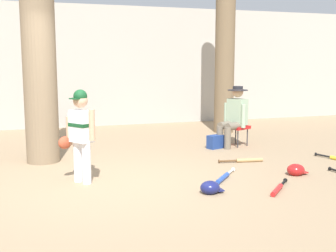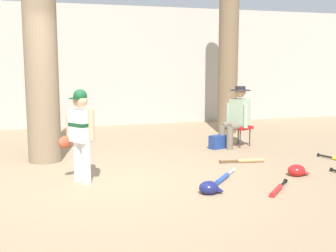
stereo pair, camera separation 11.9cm
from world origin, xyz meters
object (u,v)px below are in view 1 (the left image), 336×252
tree_near_player (39,44)px  handbag_beside_stool (216,142)px  bat_red_barrel (278,189)px  seated_spectator (234,115)px  bat_blue_youth (224,177)px  tree_behind_spectator (225,52)px  batting_helmet_navy (210,188)px  folding_stool (237,128)px  batting_helmet_red (296,170)px  young_ballplayer (80,130)px  bat_wood_tan (246,160)px

tree_near_player → handbag_beside_stool: bearing=2.4°
bat_red_barrel → seated_spectator: bearing=74.3°
bat_red_barrel → bat_blue_youth: size_ratio=0.91×
tree_behind_spectator → batting_helmet_navy: tree_behind_spectator is taller
tree_behind_spectator → bat_red_barrel: bearing=-106.9°
folding_stool → batting_helmet_red: (-0.21, -2.33, -0.29)m
folding_stool → bat_red_barrel: size_ratio=0.92×
tree_behind_spectator → batting_helmet_red: (-0.70, -3.98, -1.84)m
tree_behind_spectator → folding_stool: bearing=-106.5°
batting_helmet_navy → bat_blue_youth: bearing=50.4°
seated_spectator → bat_blue_youth: size_ratio=1.90×
young_ballplayer → handbag_beside_stool: young_ballplayer is taller
seated_spectator → handbag_beside_stool: (-0.42, -0.08, -0.51)m
young_ballplayer → folding_stool: young_ballplayer is taller
bat_red_barrel → batting_helmet_navy: (-0.88, 0.19, 0.04)m
folding_stool → handbag_beside_stool: 0.58m
tree_near_player → bat_wood_tan: size_ratio=6.25×
tree_near_player → bat_red_barrel: bearing=-43.5°
bat_wood_tan → batting_helmet_navy: (-1.27, -1.41, 0.04)m
batting_helmet_red → batting_helmet_navy: bearing=-164.6°
bat_red_barrel → tree_behind_spectator: bearing=73.1°
tree_behind_spectator → handbag_beside_stool: tree_behind_spectator is taller
handbag_beside_stool → batting_helmet_navy: 2.94m
bat_blue_youth → batting_helmet_navy: size_ratio=2.07×
folding_stool → batting_helmet_navy: bearing=-122.9°
young_ballplayer → bat_wood_tan: young_ballplayer is taller
handbag_beside_stool → bat_blue_youth: (-0.82, -2.10, -0.10)m
handbag_beside_stool → folding_stool: bearing=13.0°
tree_near_player → young_ballplayer: tree_near_player is taller
batting_helmet_navy → bat_red_barrel: bearing=-12.3°
tree_near_player → seated_spectator: (3.67, 0.22, -1.32)m
tree_near_player → tree_behind_spectator: tree_near_player is taller
folding_stool → tree_behind_spectator: bearing=73.5°
bat_blue_youth → seated_spectator: bearing=60.3°
bat_red_barrel → bat_blue_youth: 0.86m
seated_spectator → bat_wood_tan: (-0.43, -1.32, -0.61)m
folding_stool → batting_helmet_red: bearing=-95.1°
seated_spectator → batting_helmet_navy: 3.27m
tree_near_player → batting_helmet_navy: size_ratio=15.76×
folding_stool → batting_helmet_navy: (-1.79, -2.77, -0.29)m
folding_stool → handbag_beside_stool: bearing=-167.0°
handbag_beside_stool → bat_wood_tan: bearing=-90.2°
folding_stool → handbag_beside_stool: size_ratio=1.55×
bat_blue_youth → bat_wood_tan: (0.82, 0.86, 0.00)m
seated_spectator → bat_wood_tan: bearing=-107.9°
young_ballplayer → folding_stool: bearing=27.9°
seated_spectator → bat_red_barrel: (-0.82, -2.92, -0.61)m
tree_behind_spectator → handbag_beside_stool: (-1.00, -1.76, -1.78)m
batting_helmet_red → young_ballplayer: bearing=169.3°
folding_stool → seated_spectator: size_ratio=0.44×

